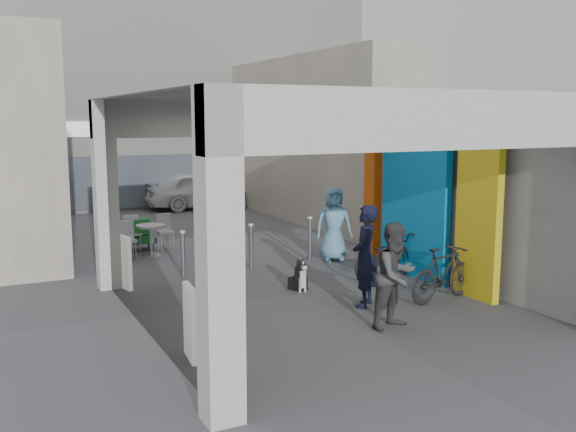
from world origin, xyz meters
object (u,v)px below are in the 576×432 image
produce_stand (131,239)px  man_elderly (334,224)px  white_van (202,189)px  man_back_turned (396,275)px  bicycle_rear (443,274)px  border_collie (300,278)px  cafe_set (143,241)px  bicycle_front (387,256)px  man_crates (219,203)px  man_with_dog (365,256)px

produce_stand → man_elderly: size_ratio=0.67×
white_van → man_back_turned: bearing=175.0°
man_elderly → bicycle_rear: (0.10, -3.59, -0.35)m
border_collie → man_elderly: 2.73m
cafe_set → man_elderly: man_elderly is taller
bicycle_front → bicycle_rear: size_ratio=1.07×
white_van → bicycle_front: bearing=-178.1°
cafe_set → man_crates: bearing=38.6°
cafe_set → man_crates: (2.70, 2.15, 0.50)m
cafe_set → man_elderly: size_ratio=0.86×
produce_stand → man_back_turned: 7.87m
man_back_turned → white_van: bearing=69.1°
border_collie → man_back_turned: bearing=-102.9°
bicycle_rear → white_van: white_van is taller
man_with_dog → white_van: (1.43, 12.65, -0.20)m
man_with_dog → bicycle_rear: man_with_dog is taller
man_crates → bicycle_front: 6.72m
man_back_turned → man_elderly: bearing=56.9°
border_collie → man_elderly: bearing=25.4°
produce_stand → man_crates: (2.87, 1.69, 0.51)m
border_collie → man_with_dog: man_with_dog is taller
man_back_turned → man_crates: bearing=72.2°
man_with_dog → bicycle_front: size_ratio=1.02×
man_with_dog → man_elderly: 3.52m
man_elderly → man_crates: bearing=116.8°
man_crates → cafe_set: bearing=23.9°
produce_stand → border_collie: (1.96, -5.00, -0.05)m
man_with_dog → man_back_turned: bearing=35.4°
man_elderly → bicycle_front: man_elderly is taller
bicycle_front → white_van: white_van is taller
cafe_set → bicycle_rear: 7.26m
produce_stand → bicycle_rear: (3.92, -6.68, 0.19)m
cafe_set → man_back_turned: (2.12, -7.04, 0.51)m
man_elderly → white_van: man_elderly is taller
man_with_dog → man_elderly: (1.31, 3.26, -0.03)m
man_crates → bicycle_rear: bearing=82.4°
produce_stand → man_crates: bearing=19.4°
cafe_set → white_van: bearing=60.9°
border_collie → man_back_turned: 2.59m
white_van → man_crates: bearing=168.8°
produce_stand → man_elderly: (3.81, -3.09, 0.54)m
man_with_dog → bicycle_front: (1.46, 1.42, -0.42)m
man_with_dog → white_van: bearing=-141.0°
cafe_set → bicycle_front: bearing=-49.7°
man_elderly → bicycle_rear: size_ratio=1.04×
man_with_dog → man_back_turned: (-0.20, -1.15, -0.05)m
man_with_dog → man_crates: 8.05m
produce_stand → border_collie: size_ratio=1.82×
man_back_turned → cafe_set: bearing=92.6°
white_van → bicycle_rear: bearing=-178.3°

